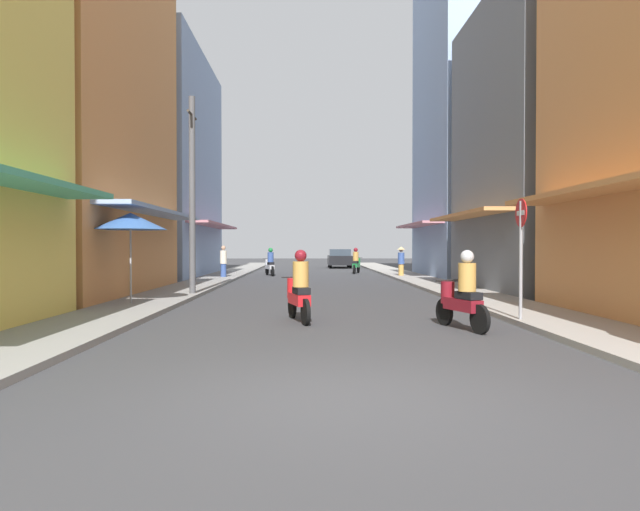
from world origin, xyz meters
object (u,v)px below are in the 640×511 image
Objects in this scene: motorbike_silver at (270,263)px; parked_car at (340,258)px; vendor_umbrella at (130,221)px; motorbike_green at (356,262)px; pedestrian_crossing at (401,260)px; utility_pole at (192,195)px; motorbike_red at (299,290)px; motorbike_maroon at (462,294)px; street_sign_no_entry at (521,243)px; pedestrian_far at (223,262)px.

motorbike_silver is 0.43× the size of parked_car.
motorbike_silver is at bearing 80.92° from vendor_umbrella.
motorbike_green is 9.14m from parked_car.
parked_car is (-0.50, 9.12, 0.04)m from motorbike_green.
motorbike_silver is 0.68× the size of vendor_umbrella.
pedestrian_crossing is 14.18m from utility_pole.
parked_car is (2.65, 30.83, 0.04)m from motorbike_red.
parked_car is at bearing 91.07° from motorbike_maroon.
motorbike_silver is at bearing 108.47° from street_sign_no_entry.
motorbike_maroon is 0.27× the size of utility_pole.
pedestrian_far reaches higher than motorbike_green.
motorbike_red is 3.47m from motorbike_maroon.
motorbike_red and motorbike_silver have the same top height.
vendor_umbrella is (-7.82, 4.14, 1.62)m from motorbike_maroon.
motorbike_silver is 0.27× the size of utility_pole.
motorbike_red is at bearing -106.72° from pedestrian_crossing.
parked_car is 1.55× the size of street_sign_no_entry.
pedestrian_crossing is at bearing 55.52° from vendor_umbrella.
vendor_umbrella reaches higher than motorbike_maroon.
utility_pole reaches higher than vendor_umbrella.
pedestrian_crossing is 0.25× the size of utility_pole.
motorbike_red is 16.41m from pedestrian_far.
motorbike_maroon is 0.43× the size of parked_car.
pedestrian_far is 0.66× the size of vendor_umbrella.
utility_pole is 10.69m from street_sign_no_entry.
utility_pole reaches higher than parked_car.
parked_car is at bearing 75.92° from utility_pole.
motorbike_silver is (-1.96, 19.26, 0.00)m from motorbike_red.
motorbike_red is 0.43× the size of parked_car.
motorbike_red is 7.50m from utility_pole.
pedestrian_crossing reaches higher than motorbike_red.
motorbike_green is at bearing 66.78° from utility_pole.
parked_car is at bearing 75.51° from vendor_umbrella.
motorbike_maroon is 1.86m from street_sign_no_entry.
pedestrian_crossing is at bearing -79.90° from parked_car.
utility_pole is at bearing -128.37° from pedestrian_crossing.
pedestrian_far is (-9.17, -1.11, -0.08)m from pedestrian_crossing.
vendor_umbrella is at bearing -107.74° from utility_pole.
motorbike_maroon is (3.24, -1.24, 0.00)m from motorbike_red.
motorbike_green is (3.15, 21.71, 0.00)m from motorbike_red.
pedestrian_crossing reaches higher than motorbike_silver.
motorbike_maroon is 1.06× the size of pedestrian_crossing.
motorbike_silver is 1.00× the size of motorbike_maroon.
motorbike_green is at bearing 38.88° from pedestrian_far.
parked_car is 1.61× the size of vendor_umbrella.
motorbike_red is at bearing -59.44° from utility_pole.
vendor_umbrella is at bearing 159.30° from street_sign_no_entry.
motorbike_green is 1.04× the size of pedestrian_far.
vendor_umbrella reaches higher than parked_car.
street_sign_no_entry is (1.52, -22.29, 1.01)m from motorbike_green.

